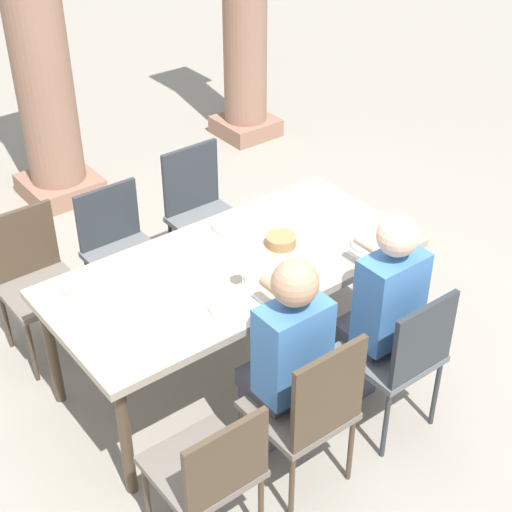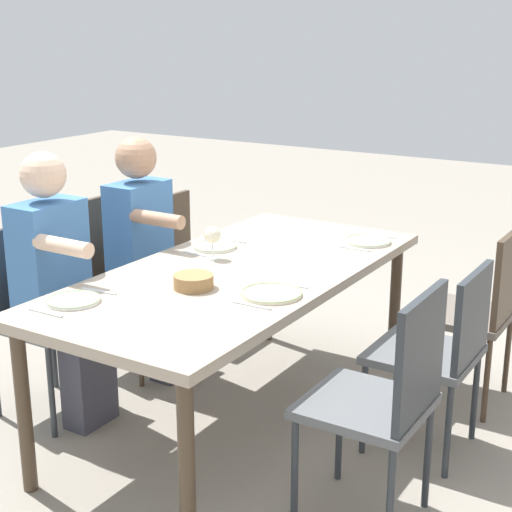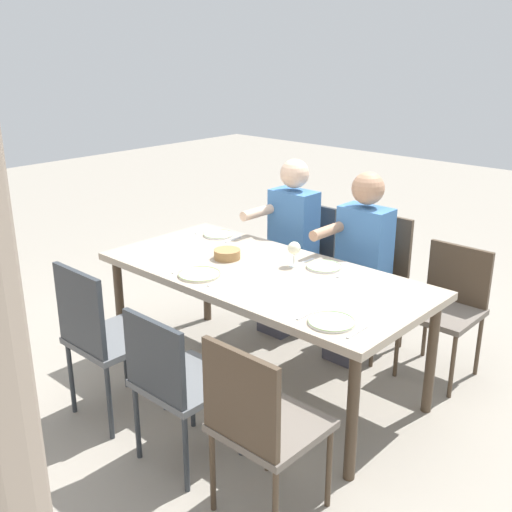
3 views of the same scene
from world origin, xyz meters
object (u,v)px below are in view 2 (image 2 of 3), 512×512
Objects in this scene: diner_woman_green at (149,250)px; plate_2 at (271,293)px; chair_east_north at (387,393)px; wine_glass_1 at (212,236)px; chair_east_south at (36,306)px; chair_west_north at (480,304)px; chair_west_south at (185,254)px; diner_man_white at (61,281)px; bread_basket at (193,282)px; chair_mid_south at (121,272)px; dining_table at (238,282)px; plate_3 at (74,300)px; plate_0 at (368,241)px; plate_1 at (215,246)px; chair_mid_north at (441,346)px.

plate_2 is at bearing 66.22° from diner_woman_green.
chair_east_north is 6.00× the size of wine_glass_1.
chair_west_north is at bearing 123.34° from chair_east_south.
chair_west_south is 1.22m from diner_man_white.
bread_basket is (0.09, -0.33, 0.02)m from plate_2.
diner_man_white is (1.19, 0.18, 0.20)m from chair_west_south.
chair_mid_south is 1.00× the size of chair_east_north.
chair_west_south is 4.98× the size of bread_basket.
diner_woman_green reaches higher than dining_table.
chair_east_south is 0.70m from plate_3.
chair_east_north is at bearing 68.91° from diner_woman_green.
diner_man_white is (0.63, 0.19, 0.16)m from chair_mid_south.
plate_0 is (-1.14, -0.59, 0.22)m from chair_east_north.
plate_0 and plate_3 have the same top height.
chair_east_south is 0.67m from diner_woman_green.
dining_table is at bearing 72.45° from diner_woman_green.
diner_man_white is at bearing -53.73° from chair_west_north.
chair_east_north is at bearing 85.13° from bread_basket.
plate_0 is at bearing 156.33° from plate_3.
chair_mid_south is 0.80m from wine_glass_1.
diner_man_white is 7.59× the size of bread_basket.
plate_2 is at bearing -0.17° from plate_0.
plate_1 is 1.39× the size of wine_glass_1.
plate_0 is 1.10× the size of plate_3.
chair_east_south is 5.36× the size of bread_basket.
chair_east_north is at bearing 90.00° from chair_east_south.
chair_east_south is 5.79× the size of wine_glass_1.
bread_basket is at bearing 51.88° from diner_woman_green.
chair_east_south reaches higher than chair_west_north.
dining_table is 0.27m from wine_glass_1.
chair_east_south is at bearing -43.49° from plate_1.
bread_basket is (0.55, -0.91, 0.29)m from chair_mid_north.
chair_east_north is 0.73× the size of diner_man_white.
chair_west_south reaches higher than bread_basket.
diner_woman_green is (0.00, 0.20, 0.16)m from chair_mid_south.
diner_man_white is 0.72m from bread_basket.
chair_east_north is 0.66m from plate_2.
chair_west_south reaches higher than plate_0.
chair_east_north is (0.62, 0.01, 0.04)m from chair_mid_north.
chair_west_north is 1.19m from chair_east_north.
plate_0 is at bearing 112.70° from chair_mid_south.
bread_basket is at bearing 58.64° from chair_mid_south.
chair_mid_north is 0.91× the size of chair_east_north.
chair_west_north reaches higher than chair_mid_north.
diner_man_white reaches higher than dining_table.
chair_east_south is at bearing -84.96° from bread_basket.
wine_glass_1 is (0.14, -1.09, 0.37)m from chair_mid_north.
chair_west_south is at bearing -90.00° from chair_west_north.
plate_3 is (0.31, 0.40, 0.08)m from diner_man_white.
diner_woman_green is 5.06× the size of plate_2.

